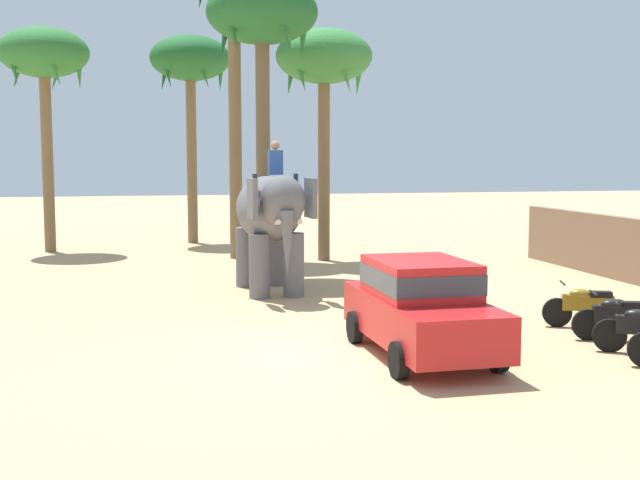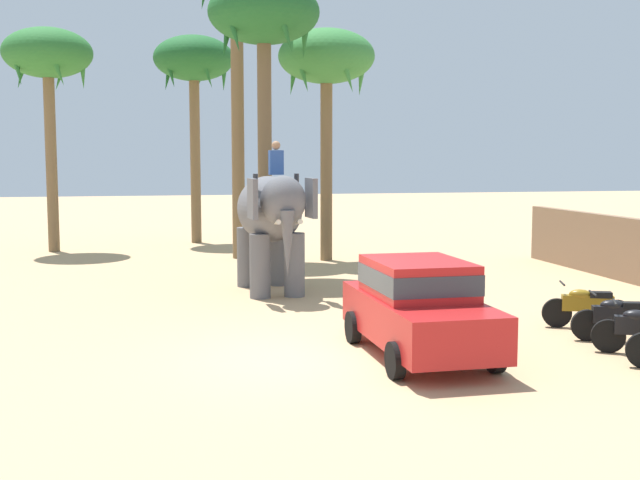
% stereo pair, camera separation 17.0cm
% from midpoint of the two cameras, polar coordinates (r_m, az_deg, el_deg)
% --- Properties ---
extents(ground_plane, '(120.00, 120.00, 0.00)m').
position_cam_midpoint_polar(ground_plane, '(14.13, -0.93, -8.40)').
color(ground_plane, tan).
extents(car_sedan_foreground, '(1.91, 4.12, 1.70)m').
position_cam_midpoint_polar(car_sedan_foreground, '(14.20, 6.82, -4.53)').
color(car_sedan_foreground, red).
rests_on(car_sedan_foreground, ground).
extents(elephant_with_mahout, '(1.76, 3.91, 3.88)m').
position_cam_midpoint_polar(elephant_with_mahout, '(20.55, -3.77, 1.72)').
color(elephant_with_mahout, slate).
rests_on(elephant_with_mahout, ground).
extents(motorcycle_fourth_in_row, '(1.74, 0.75, 0.94)m').
position_cam_midpoint_polar(motorcycle_fourth_in_row, '(16.32, 20.25, -5.14)').
color(motorcycle_fourth_in_row, black).
rests_on(motorcycle_fourth_in_row, ground).
extents(motorcycle_far_in_row, '(1.72, 0.80, 0.94)m').
position_cam_midpoint_polar(motorcycle_far_in_row, '(17.35, 18.17, -4.43)').
color(motorcycle_far_in_row, black).
rests_on(motorcycle_far_in_row, ground).
extents(palm_tree_behind_elephant, '(3.20, 3.20, 8.50)m').
position_cam_midpoint_polar(palm_tree_behind_elephant, '(23.79, -4.34, 15.21)').
color(palm_tree_behind_elephant, brown).
rests_on(palm_tree_behind_elephant, ground).
extents(palm_tree_near_hut, '(3.20, 3.20, 8.30)m').
position_cam_midpoint_polar(palm_tree_near_hut, '(33.15, -9.34, 12.21)').
color(palm_tree_near_hut, brown).
rests_on(palm_tree_near_hut, ground).
extents(palm_tree_far_back, '(3.20, 3.20, 8.13)m').
position_cam_midpoint_polar(palm_tree_far_back, '(31.25, -19.15, 12.04)').
color(palm_tree_far_back, brown).
rests_on(palm_tree_far_back, ground).
extents(palm_tree_leaning_seaward, '(3.20, 3.20, 7.70)m').
position_cam_midpoint_polar(palm_tree_leaning_seaward, '(27.16, 0.10, 12.48)').
color(palm_tree_leaning_seaward, brown).
rests_on(palm_tree_leaning_seaward, ground).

